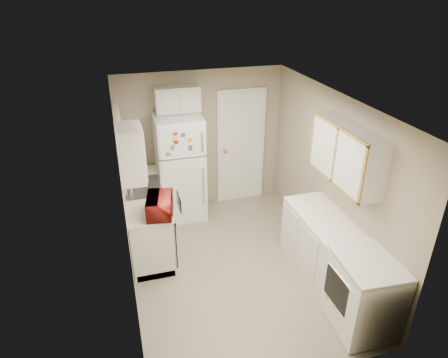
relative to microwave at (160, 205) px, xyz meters
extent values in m
plane|color=#AA9F87|center=(0.95, -0.21, -1.05)|extent=(3.80, 3.80, 0.00)
plane|color=white|center=(0.95, -0.21, 1.35)|extent=(3.80, 3.80, 0.00)
plane|color=tan|center=(-0.45, -0.21, 0.15)|extent=(3.80, 3.80, 0.00)
plane|color=tan|center=(2.35, -0.21, 0.15)|extent=(3.80, 3.80, 0.00)
plane|color=tan|center=(0.95, 1.69, 0.15)|extent=(2.80, 2.80, 0.00)
plane|color=tan|center=(0.95, -2.11, 0.15)|extent=(2.80, 2.80, 0.00)
cube|color=silver|center=(-0.15, 0.69, -0.60)|extent=(0.60, 1.80, 0.90)
cube|color=black|center=(0.14, 0.09, -0.56)|extent=(0.03, 0.58, 0.72)
cube|color=gray|center=(-0.15, 0.84, -0.19)|extent=(0.54, 0.74, 0.16)
imported|color=maroon|center=(0.00, 0.00, 0.00)|extent=(0.53, 0.36, 0.32)
imported|color=white|center=(-0.20, 1.14, -0.05)|extent=(0.12, 0.12, 0.21)
cube|color=silver|center=(-0.41, 0.84, 0.55)|extent=(0.10, 0.98, 1.08)
cube|color=silver|center=(-0.30, 0.01, 0.75)|extent=(0.30, 0.45, 0.70)
cube|color=white|center=(0.51, 1.34, -0.16)|extent=(0.74, 0.72, 1.79)
cube|color=silver|center=(0.55, 1.54, 0.95)|extent=(0.70, 0.30, 0.40)
cube|color=white|center=(1.65, 1.65, -0.03)|extent=(0.86, 0.06, 2.08)
cube|color=silver|center=(2.05, -1.01, -0.60)|extent=(0.60, 2.00, 0.90)
cube|color=white|center=(2.05, -1.65, -0.58)|extent=(0.68, 0.82, 0.95)
cube|color=silver|center=(2.20, -0.71, 0.75)|extent=(0.30, 1.20, 0.70)
camera|label=1|loc=(-0.44, -4.54, 2.65)|focal=32.00mm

